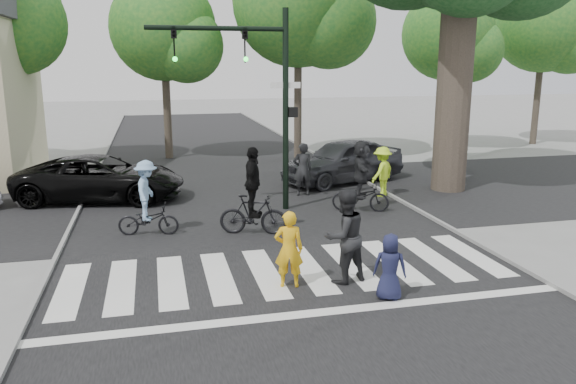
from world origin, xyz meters
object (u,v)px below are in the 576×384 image
pedestrian_adult (344,236)px  car_suv (101,178)px  pedestrian_woman (289,249)px  car_grey (343,161)px  traffic_signal (258,82)px  pedestrian_child (390,267)px  cyclist_mid (253,199)px  cyclist_right (361,180)px  cyclist_left (147,203)px

pedestrian_adult → car_suv: bearing=-74.6°
pedestrian_woman → car_grey: size_ratio=0.33×
traffic_signal → pedestrian_child: (1.20, -7.11, -3.25)m
car_suv → cyclist_mid: bearing=-128.4°
traffic_signal → car_grey: (3.89, 3.40, -3.07)m
pedestrian_woman → pedestrian_adult: bearing=-167.5°
pedestrian_woman → traffic_signal: bearing=-82.6°
cyclist_right → car_grey: (0.87, 4.19, -0.14)m
cyclist_right → pedestrian_adult: bearing=-114.2°
pedestrian_woman → pedestrian_child: bearing=161.3°
cyclist_mid → pedestrian_woman: bearing=-88.9°
pedestrian_adult → cyclist_mid: bearing=-88.4°
pedestrian_child → cyclist_right: size_ratio=0.60×
pedestrian_woman → cyclist_left: (-2.77, 4.29, 0.07)m
pedestrian_woman → car_grey: car_grey is taller
traffic_signal → cyclist_right: 4.27m
pedestrian_woman → car_suv: bearing=-51.1°
car_suv → car_grey: bearing=-73.4°
traffic_signal → pedestrian_child: bearing=-80.4°
traffic_signal → pedestrian_adult: (0.64, -6.06, -2.91)m
cyclist_right → car_suv: 8.51m
cyclist_left → cyclist_mid: cyclist_mid is taller
traffic_signal → cyclist_right: (3.01, -0.79, -2.92)m
car_suv → traffic_signal: bearing=-106.9°
pedestrian_child → cyclist_left: (-4.51, 5.33, 0.22)m
traffic_signal → pedestrian_adult: 6.76m
traffic_signal → car_suv: 6.29m
pedestrian_child → pedestrian_adult: bearing=-37.6°
pedestrian_adult → car_grey: pedestrian_adult is taller
pedestrian_woman → car_suv: (-4.28, 8.61, -0.05)m
traffic_signal → cyclist_mid: traffic_signal is taller
pedestrian_adult → cyclist_left: bearing=-64.3°
cyclist_left → car_suv: cyclist_left is taller
pedestrian_adult → cyclist_right: bearing=-131.2°
cyclist_left → car_grey: size_ratio=0.41×
car_suv → pedestrian_woman: bearing=-142.5°
traffic_signal → cyclist_left: (-3.30, -1.78, -3.03)m
cyclist_mid → pedestrian_adult: bearing=-71.4°
pedestrian_adult → cyclist_left: size_ratio=0.99×
pedestrian_child → car_grey: car_grey is taller
cyclist_mid → cyclist_left: bearing=167.6°
cyclist_left → car_suv: bearing=109.2°
pedestrian_woman → cyclist_mid: (-0.07, 3.69, 0.16)m
cyclist_mid → cyclist_right: size_ratio=1.07×
pedestrian_adult → car_grey: 10.00m
traffic_signal → cyclist_right: bearing=-14.6°
cyclist_mid → traffic_signal: bearing=75.8°
traffic_signal → car_grey: 6.01m
pedestrian_woman → car_suv: pedestrian_woman is taller
traffic_signal → pedestrian_woman: bearing=-95.0°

